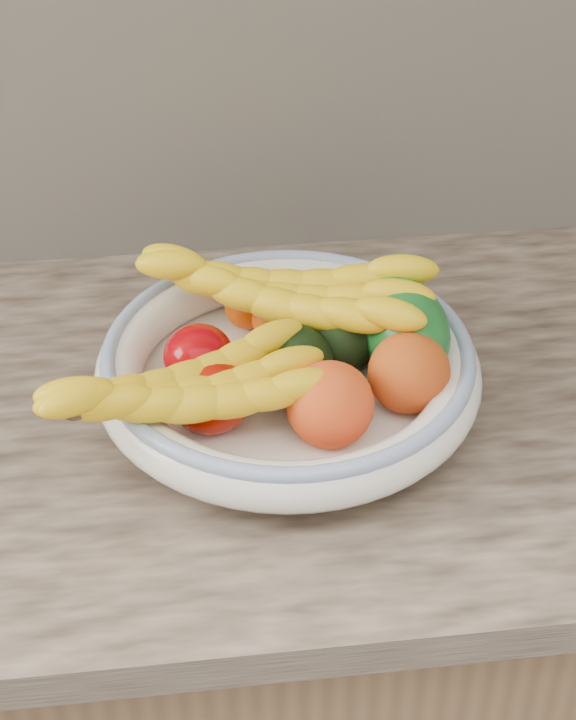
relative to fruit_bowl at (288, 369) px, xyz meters
The scene contains 14 objects.
kitchen_counter 0.49m from the fruit_bowl, 90.00° to the left, with size 2.44×0.66×1.40m.
fruit_bowl is the anchor object (origin of this frame).
clementine_back_left 0.11m from the fruit_bowl, 106.10° to the left, with size 0.05×0.05×0.05m, color #DD4E04.
clementine_back_right 0.10m from the fruit_bowl, 80.24° to the left, with size 0.05×0.05×0.04m, color #FD5505.
clementine_back_mid 0.08m from the fruit_bowl, 94.19° to the left, with size 0.05×0.05×0.04m, color #EC5904.
tomato_left 0.09m from the fruit_bowl, behind, with size 0.07×0.07×0.06m, color #9F0107.
tomato_near_left 0.10m from the fruit_bowl, 148.78° to the right, with size 0.08×0.08×0.07m, color #A70E00.
avocado_center 0.02m from the fruit_bowl, 51.45° to the right, with size 0.07×0.10×0.07m, color black.
avocado_right 0.08m from the fruit_bowl, 31.32° to the left, with size 0.08×0.11×0.08m, color black.
green_mango 0.12m from the fruit_bowl, ahead, with size 0.09×0.13×0.10m, color #10551A.
peach_front 0.09m from the fruit_bowl, 69.66° to the right, with size 0.08×0.08×0.08m, color orange.
peach_right 0.12m from the fruit_bowl, 21.75° to the right, with size 0.08×0.08×0.08m, color orange.
banana_bunch_back 0.08m from the fruit_bowl, 87.78° to the left, with size 0.33×0.12×0.09m, color yellow, non-canonical shape.
banana_bunch_front 0.13m from the fruit_bowl, 145.06° to the right, with size 0.29×0.11×0.08m, color yellow, non-canonical shape.
Camera 1 is at (-0.11, 0.79, 1.63)m, focal length 55.00 mm.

